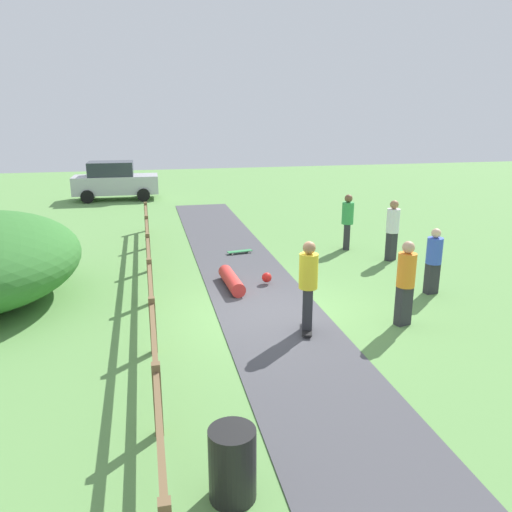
{
  "coord_description": "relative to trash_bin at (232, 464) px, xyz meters",
  "views": [
    {
      "loc": [
        -2.61,
        -10.18,
        4.38
      ],
      "look_at": [
        -0.06,
        1.33,
        1.0
      ],
      "focal_mm": 35.57,
      "sensor_mm": 36.0,
      "label": 1
    }
  ],
  "objects": [
    {
      "name": "skater_riding",
      "position": [
        2.29,
        4.24,
        0.64
      ],
      "size": [
        0.48,
        0.82,
        1.91
      ],
      "color": "black",
      "rests_on": "asphalt_path"
    },
    {
      "name": "skateboard_loose",
      "position": [
        2.04,
        10.33,
        -0.36
      ],
      "size": [
        0.82,
        0.33,
        0.08
      ],
      "color": "#338C4C",
      "rests_on": "asphalt_path"
    },
    {
      "name": "ground_plane",
      "position": [
        1.8,
        5.27,
        -0.45
      ],
      "size": [
        60.0,
        60.0,
        0.0
      ],
      "primitive_type": "plane",
      "color": "#60934C"
    },
    {
      "name": "wooden_fence",
      "position": [
        -0.8,
        5.27,
        0.22
      ],
      "size": [
        0.12,
        18.12,
        1.1
      ],
      "color": "brown",
      "rests_on": "ground_plane"
    },
    {
      "name": "parked_car_silver",
      "position": [
        -2.25,
        21.86,
        0.51
      ],
      "size": [
        4.23,
        2.06,
        1.92
      ],
      "color": "#B7B7BC",
      "rests_on": "ground_plane"
    },
    {
      "name": "bystander_orange",
      "position": [
        4.39,
        4.16,
        0.57
      ],
      "size": [
        0.47,
        0.47,
        1.83
      ],
      "color": "#2D2D33",
      "rests_on": "ground_plane"
    },
    {
      "name": "skater_fallen",
      "position": [
        1.31,
        7.24,
        -0.25
      ],
      "size": [
        1.29,
        1.66,
        0.36
      ],
      "color": "red",
      "rests_on": "asphalt_path"
    },
    {
      "name": "bystander_white",
      "position": [
        6.4,
        8.68,
        0.57
      ],
      "size": [
        0.51,
        0.51,
        1.84
      ],
      "color": "#2D2D33",
      "rests_on": "ground_plane"
    },
    {
      "name": "asphalt_path",
      "position": [
        1.8,
        5.27,
        -0.44
      ],
      "size": [
        2.4,
        28.0,
        0.02
      ],
      "primitive_type": "cube",
      "color": "#47474C",
      "rests_on": "ground_plane"
    },
    {
      "name": "bystander_green",
      "position": [
        5.57,
        10.17,
        0.55
      ],
      "size": [
        0.49,
        0.49,
        1.81
      ],
      "color": "#2D2D33",
      "rests_on": "ground_plane"
    },
    {
      "name": "bystander_blue",
      "position": [
        6.02,
        5.78,
        0.46
      ],
      "size": [
        0.43,
        0.43,
        1.65
      ],
      "color": "#2D2D33",
      "rests_on": "ground_plane"
    },
    {
      "name": "trash_bin",
      "position": [
        0.0,
        0.0,
        0.0
      ],
      "size": [
        0.56,
        0.56,
        0.9
      ],
      "primitive_type": "cylinder",
      "color": "black",
      "rests_on": "ground_plane"
    }
  ]
}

